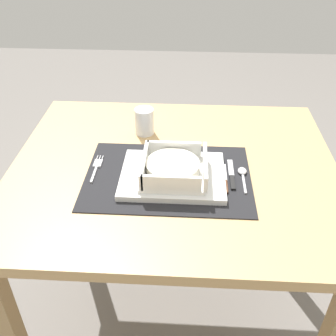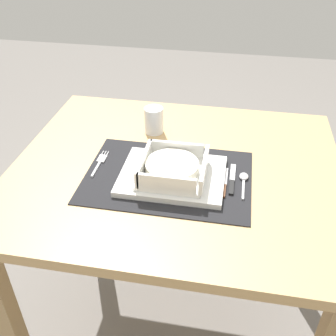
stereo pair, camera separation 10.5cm
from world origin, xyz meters
TOP-DOWN VIEW (x-y plane):
  - ground_plane at (0.00, 0.00)m, footprint 6.00×6.00m
  - dining_table at (0.00, 0.00)m, footprint 0.92×0.78m
  - placemat at (-0.01, -0.05)m, footprint 0.45×0.32m
  - serving_plate at (0.00, -0.06)m, footprint 0.28×0.22m
  - porridge_bowl at (0.00, -0.07)m, footprint 0.17×0.17m
  - fork at (-0.21, -0.02)m, footprint 0.02×0.13m
  - spoon at (0.19, -0.04)m, footprint 0.02×0.11m
  - butter_knife at (0.16, -0.05)m, footprint 0.01×0.14m
  - bread_knife at (0.14, -0.07)m, footprint 0.01×0.13m
  - drinking_glass at (-0.10, 0.18)m, footprint 0.06×0.06m

SIDE VIEW (x-z plane):
  - ground_plane at x=0.00m, z-range 0.00..0.00m
  - dining_table at x=0.00m, z-range 0.25..0.95m
  - placemat at x=-0.01m, z-range 0.70..0.70m
  - fork at x=-0.21m, z-range 0.70..0.71m
  - butter_knife at x=0.16m, z-range 0.70..0.71m
  - bread_knife at x=0.14m, z-range 0.70..0.71m
  - spoon at x=0.19m, z-range 0.70..0.72m
  - serving_plate at x=0.00m, z-range 0.70..0.72m
  - drinking_glass at x=-0.10m, z-range 0.70..0.78m
  - porridge_bowl at x=0.00m, z-range 0.71..0.77m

